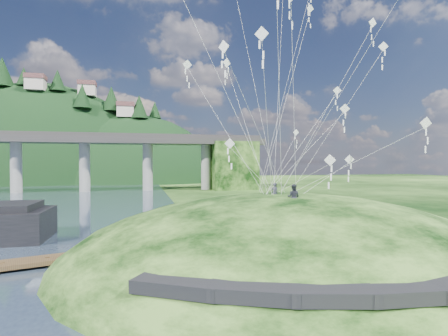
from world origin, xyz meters
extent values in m
plane|color=black|center=(0.00, 0.00, 0.00)|extent=(320.00, 320.00, 0.00)
ellipsoid|color=black|center=(8.00, 2.00, -1.50)|extent=(36.00, 32.00, 13.00)
cube|color=black|center=(-1.50, -8.00, 2.03)|extent=(4.32, 3.62, 0.71)
cube|color=black|center=(1.50, -9.65, 2.09)|extent=(4.10, 2.97, 0.61)
cube|color=black|center=(4.50, -10.65, 2.08)|extent=(3.85, 2.37, 0.62)
cube|color=black|center=(7.50, -11.10, 2.04)|extent=(3.62, 1.83, 0.66)
cylinder|color=gray|center=(-32.00, 70.00, 6.50)|extent=(2.60, 2.60, 13.00)
cylinder|color=gray|center=(-16.50, 70.00, 6.50)|extent=(2.60, 2.60, 13.00)
cylinder|color=gray|center=(-1.00, 70.00, 6.50)|extent=(2.60, 2.60, 13.00)
cylinder|color=gray|center=(14.50, 70.00, 6.50)|extent=(2.60, 2.60, 13.00)
cube|color=black|center=(22.00, 70.00, 6.50)|extent=(12.00, 11.00, 13.00)
ellipsoid|color=black|center=(-40.00, 126.00, -6.00)|extent=(96.00, 68.00, 88.00)
ellipsoid|color=black|center=(-5.00, 118.00, -10.00)|extent=(76.00, 56.00, 72.00)
cone|color=black|center=(-49.87, 114.63, 39.23)|extent=(8.01, 8.01, 10.54)
cone|color=black|center=(-42.87, 114.06, 37.88)|extent=(4.97, 4.97, 6.54)
cone|color=black|center=(-31.40, 112.04, 36.68)|extent=(5.83, 5.83, 7.67)
cone|color=black|center=(-22.45, 107.08, 30.58)|extent=(6.47, 6.47, 8.51)
cone|color=black|center=(-13.22, 113.99, 31.23)|extent=(7.13, 7.13, 9.38)
cone|color=black|center=(-3.12, 109.03, 27.87)|extent=(6.56, 6.56, 8.63)
cone|color=black|center=(2.77, 114.63, 27.68)|extent=(4.88, 4.88, 6.42)
cube|color=beige|center=(-38.00, 110.00, 34.28)|extent=(6.00, 5.00, 4.00)
cube|color=brown|center=(-38.00, 110.00, 36.98)|extent=(6.40, 5.40, 1.60)
cube|color=beige|center=(-22.00, 116.00, 34.18)|extent=(6.00, 5.00, 4.00)
cube|color=brown|center=(-22.00, 116.00, 36.88)|extent=(6.40, 5.40, 1.60)
cube|color=beige|center=(-8.00, 110.00, 25.88)|extent=(6.00, 5.00, 4.00)
cube|color=brown|center=(-8.00, 110.00, 28.58)|extent=(6.40, 5.40, 1.60)
cube|color=#3A2917|center=(-7.04, 4.80, 0.41)|extent=(12.93, 5.45, 0.32)
cylinder|color=#3A2917|center=(-12.34, 3.30, 0.18)|extent=(0.28, 0.28, 0.92)
cylinder|color=#3A2917|center=(-9.69, 4.05, 0.18)|extent=(0.28, 0.28, 0.92)
cylinder|color=#3A2917|center=(-7.04, 4.80, 0.18)|extent=(0.28, 0.28, 0.92)
cylinder|color=#3A2917|center=(-4.38, 5.55, 0.18)|extent=(0.28, 0.28, 0.92)
cylinder|color=#3A2917|center=(-1.73, 6.31, 0.18)|extent=(0.28, 0.28, 0.92)
imported|color=#252631|center=(7.32, 2.62, 5.88)|extent=(0.70, 0.52, 1.77)
imported|color=#252631|center=(7.79, 0.07, 5.90)|extent=(1.17, 1.15, 1.90)
cube|color=white|center=(0.48, 3.55, 15.06)|extent=(0.74, 0.23, 0.72)
cube|color=white|center=(0.48, 3.55, 14.54)|extent=(0.09, 0.06, 0.43)
cube|color=white|center=(0.48, 3.55, 14.01)|extent=(0.09, 0.06, 0.43)
cube|color=white|center=(0.48, 3.55, 13.49)|extent=(0.09, 0.06, 0.43)
cube|color=white|center=(1.77, -3.11, 14.42)|extent=(0.54, 0.57, 0.73)
cube|color=white|center=(1.77, -3.11, 13.89)|extent=(0.09, 0.07, 0.43)
cube|color=white|center=(1.77, -3.11, 13.36)|extent=(0.09, 0.07, 0.43)
cube|color=white|center=(1.77, -3.11, 12.84)|extent=(0.09, 0.07, 0.43)
cube|color=white|center=(16.10, 1.10, 16.89)|extent=(0.72, 0.37, 0.77)
cube|color=white|center=(16.10, 1.10, 16.34)|extent=(0.10, 0.05, 0.45)
cube|color=white|center=(16.10, 1.10, 15.79)|extent=(0.10, 0.05, 0.45)
cube|color=white|center=(16.10, 1.10, 15.24)|extent=(0.10, 0.05, 0.45)
cube|color=white|center=(3.85, 4.47, 15.67)|extent=(0.72, 0.35, 0.76)
cube|color=white|center=(3.85, 4.47, 15.13)|extent=(0.09, 0.07, 0.44)
cube|color=white|center=(3.85, 4.47, 14.59)|extent=(0.09, 0.07, 0.44)
cube|color=white|center=(3.85, 4.47, 14.04)|extent=(0.09, 0.07, 0.44)
cube|color=white|center=(4.30, -5.09, 16.37)|extent=(0.11, 0.06, 0.49)
cube|color=white|center=(14.71, 3.59, 7.74)|extent=(0.67, 0.54, 0.81)
cube|color=white|center=(14.71, 3.59, 7.16)|extent=(0.10, 0.07, 0.47)
cube|color=white|center=(14.71, 3.59, 6.58)|extent=(0.10, 0.07, 0.47)
cube|color=white|center=(14.71, 3.59, 6.00)|extent=(0.10, 0.07, 0.47)
cube|color=white|center=(14.66, -4.80, 10.02)|extent=(0.80, 0.24, 0.79)
cube|color=white|center=(14.66, -4.80, 9.45)|extent=(0.10, 0.03, 0.46)
cube|color=white|center=(14.66, -4.80, 8.89)|extent=(0.10, 0.03, 0.46)
cube|color=white|center=(14.66, -4.80, 8.32)|extent=(0.10, 0.03, 0.46)
cube|color=white|center=(2.95, -0.01, 8.80)|extent=(0.65, 0.43, 0.72)
cube|color=white|center=(2.95, -0.01, 8.28)|extent=(0.10, 0.04, 0.43)
cube|color=white|center=(2.95, -0.01, 7.75)|extent=(0.10, 0.04, 0.43)
cube|color=white|center=(2.95, -0.01, 7.22)|extent=(0.10, 0.04, 0.43)
cube|color=white|center=(10.02, -1.15, 7.65)|extent=(0.59, 0.66, 0.84)
cube|color=white|center=(10.02, -1.15, 7.06)|extent=(0.10, 0.08, 0.49)
cube|color=white|center=(10.02, -1.15, 6.46)|extent=(0.10, 0.08, 0.49)
cube|color=white|center=(10.02, -1.15, 5.86)|extent=(0.10, 0.08, 0.49)
cube|color=white|center=(6.25, -2.76, 17.51)|extent=(0.11, 0.07, 0.50)
cube|color=white|center=(6.25, -2.76, 16.89)|extent=(0.11, 0.07, 0.50)
cube|color=white|center=(6.25, -2.76, 16.28)|extent=(0.11, 0.07, 0.50)
cube|color=white|center=(14.67, 0.53, 18.45)|extent=(0.76, 0.15, 0.76)
cube|color=white|center=(14.67, 0.53, 17.91)|extent=(0.10, 0.05, 0.44)
cube|color=white|center=(14.67, 0.53, 17.37)|extent=(0.10, 0.05, 0.44)
cube|color=white|center=(14.67, 0.53, 16.83)|extent=(0.10, 0.05, 0.44)
cube|color=white|center=(12.55, 6.98, 22.89)|extent=(0.11, 0.06, 0.51)
cube|color=white|center=(12.55, 6.98, 22.27)|extent=(0.11, 0.06, 0.51)
cube|color=white|center=(12.55, 6.98, 21.65)|extent=(0.11, 0.06, 0.51)
cube|color=white|center=(12.87, 2.60, 13.47)|extent=(0.64, 0.33, 0.67)
cube|color=white|center=(12.87, 2.60, 12.98)|extent=(0.09, 0.03, 0.40)
cube|color=white|center=(12.87, 2.60, 12.49)|extent=(0.09, 0.03, 0.40)
cube|color=white|center=(12.87, 2.60, 12.00)|extent=(0.09, 0.03, 0.40)
cube|color=white|center=(13.95, 9.50, 23.27)|extent=(0.80, 0.28, 0.77)
cube|color=white|center=(13.95, 9.50, 22.71)|extent=(0.10, 0.05, 0.46)
cube|color=white|center=(13.95, 9.50, 22.15)|extent=(0.10, 0.05, 0.46)
cube|color=white|center=(13.95, 9.50, 21.58)|extent=(0.10, 0.05, 0.46)
cube|color=white|center=(14.85, 4.55, 12.33)|extent=(0.82, 0.43, 0.86)
cube|color=white|center=(14.85, 4.55, 11.70)|extent=(0.12, 0.04, 0.51)
cube|color=white|center=(14.85, 4.55, 11.07)|extent=(0.12, 0.04, 0.51)
cube|color=white|center=(14.85, 4.55, 10.44)|extent=(0.12, 0.04, 0.51)
cube|color=white|center=(13.61, 12.00, 10.77)|extent=(0.72, 0.16, 0.72)
cube|color=white|center=(13.61, 12.00, 10.26)|extent=(0.09, 0.05, 0.42)
cube|color=white|center=(13.61, 12.00, 9.74)|extent=(0.09, 0.05, 0.42)
cube|color=white|center=(13.61, 12.00, 9.23)|extent=(0.09, 0.05, 0.42)
cube|color=white|center=(3.42, -5.18, 14.59)|extent=(0.70, 0.45, 0.79)
cube|color=white|center=(3.42, -5.18, 14.03)|extent=(0.10, 0.05, 0.46)
cube|color=white|center=(3.42, -5.18, 13.46)|extent=(0.10, 0.05, 0.46)
cube|color=white|center=(3.42, -5.18, 12.90)|extent=(0.10, 0.05, 0.46)
camera|label=1|loc=(-3.17, -23.46, 7.53)|focal=28.00mm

